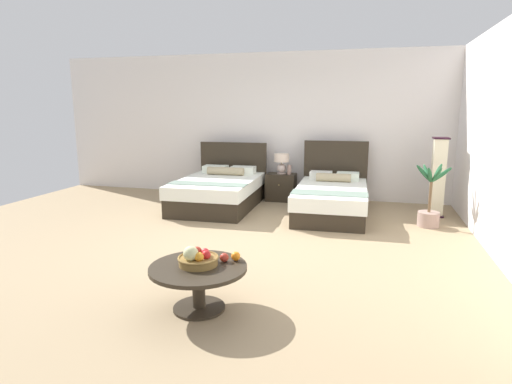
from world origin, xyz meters
TOP-DOWN VIEW (x-y plane):
  - ground_plane at (0.00, 0.00)m, footprint 9.98×10.14m
  - wall_back at (0.00, 3.27)m, footprint 9.98×0.12m
  - wall_side_right at (3.19, 0.40)m, footprint 0.12×5.74m
  - bed_near_window at (-1.02, 1.96)m, footprint 1.41×2.09m
  - bed_near_corner at (1.02, 1.97)m, footprint 1.25×2.15m
  - nightstand at (-0.04, 2.80)m, footprint 0.56×0.42m
  - table_lamp at (-0.04, 2.82)m, footprint 0.28×0.28m
  - vase at (0.13, 2.76)m, footprint 0.08×0.08m
  - coffee_table at (0.19, -1.91)m, footprint 0.88×0.88m
  - fruit_bowl at (0.18, -1.89)m, footprint 0.37×0.37m
  - loose_apple at (0.38, -1.74)m, footprint 0.08×0.08m
  - loose_orange at (0.48, -1.69)m, footprint 0.09×0.09m
  - floor_lamp_corner at (2.73, 2.28)m, footprint 0.25×0.25m
  - potted_palm at (2.54, 1.58)m, footprint 0.54×0.56m

SIDE VIEW (x-z plane):
  - ground_plane at x=0.00m, z-range -0.02..0.00m
  - nightstand at x=-0.04m, z-range 0.00..0.53m
  - bed_near_corner at x=1.02m, z-range -0.31..0.88m
  - potted_palm at x=2.54m, z-range -0.20..0.78m
  - bed_near_window at x=-1.02m, z-range -0.26..0.86m
  - coffee_table at x=0.19m, z-range 0.11..0.52m
  - loose_apple at x=0.38m, z-range 0.41..0.50m
  - loose_orange at x=0.48m, z-range 0.41..0.50m
  - fruit_bowl at x=0.18m, z-range 0.38..0.58m
  - vase at x=0.13m, z-range 0.53..0.71m
  - floor_lamp_corner at x=2.73m, z-range 0.00..1.32m
  - table_lamp at x=-0.04m, z-range 0.58..0.97m
  - wall_back at x=0.00m, z-range 0.00..2.87m
  - wall_side_right at x=3.19m, z-range 0.00..2.87m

